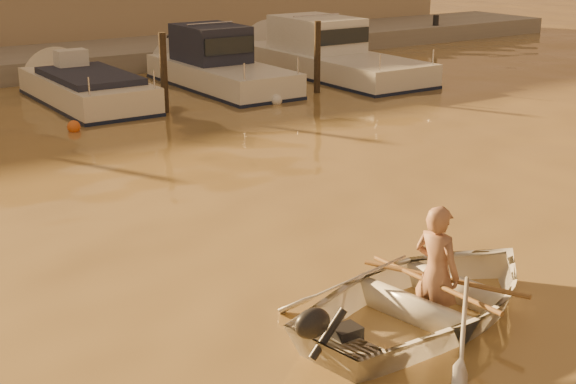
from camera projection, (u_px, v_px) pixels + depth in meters
dinghy at (430, 297)px, 9.43m from camera, size 4.13×3.27×0.77m
person at (436, 273)px, 9.41m from camera, size 0.50×0.67×1.67m
outboard_motor at (345, 338)px, 8.44m from camera, size 0.96×0.55×0.70m
oar_port at (443, 279)px, 9.55m from camera, size 0.85×1.97×0.13m
oar_starboard at (433, 283)px, 9.42m from camera, size 0.07×2.10×0.13m
moored_boat_3 at (87, 95)px, 21.19m from camera, size 2.06×5.95×0.95m
moored_boat_4 at (221, 66)px, 23.22m from camera, size 2.08×6.49×1.75m
moored_boat_5 at (330, 55)px, 25.32m from camera, size 2.49×8.28×1.75m
piling_3 at (164, 77)px, 19.89m from camera, size 0.18×0.18×2.20m
piling_4 at (317, 61)px, 22.38m from camera, size 0.18×0.18×2.20m
fender_d at (74, 127)px, 18.29m from camera, size 0.30×0.30×0.30m
fender_e at (277, 100)px, 21.16m from camera, size 0.30×0.30×0.30m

